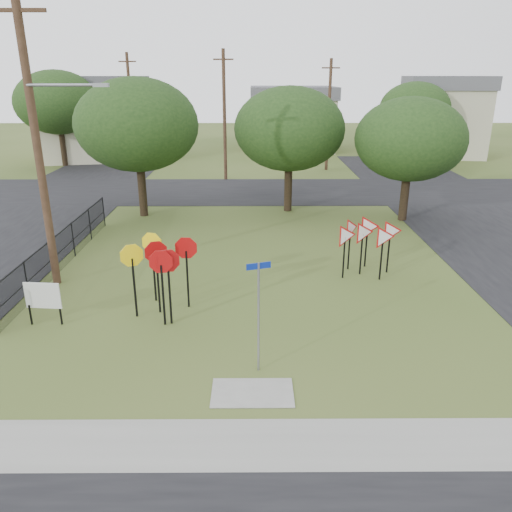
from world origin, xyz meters
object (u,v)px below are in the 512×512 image
(stop_sign_cluster, at_px, (160,261))
(info_board, at_px, (43,297))
(street_name_sign, at_px, (259,311))
(yield_sign_cluster, at_px, (366,234))

(stop_sign_cluster, xyz_separation_m, info_board, (-3.50, -0.73, -0.89))
(stop_sign_cluster, bearing_deg, street_name_sign, -47.29)
(street_name_sign, height_order, info_board, street_name_sign)
(stop_sign_cluster, distance_m, info_board, 3.68)
(street_name_sign, relative_size, yield_sign_cluster, 1.11)
(street_name_sign, bearing_deg, yield_sign_cluster, 58.35)
(yield_sign_cluster, bearing_deg, stop_sign_cluster, -154.43)
(stop_sign_cluster, height_order, info_board, stop_sign_cluster)
(stop_sign_cluster, relative_size, yield_sign_cluster, 0.90)
(street_name_sign, distance_m, yield_sign_cluster, 7.99)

